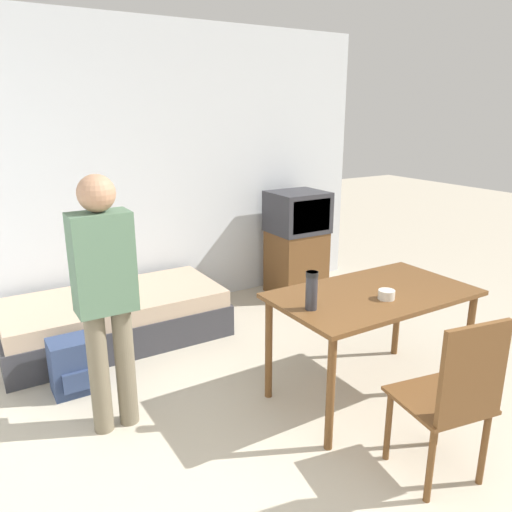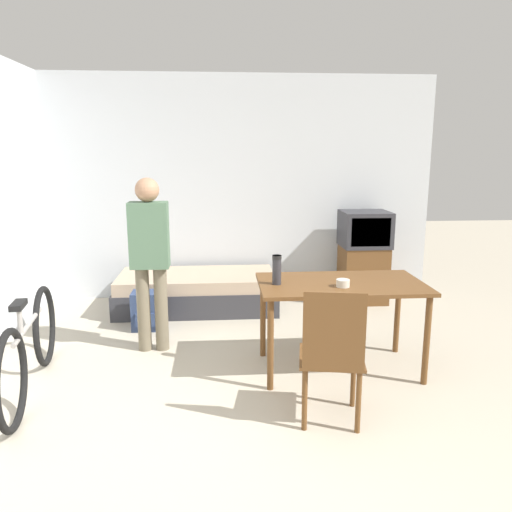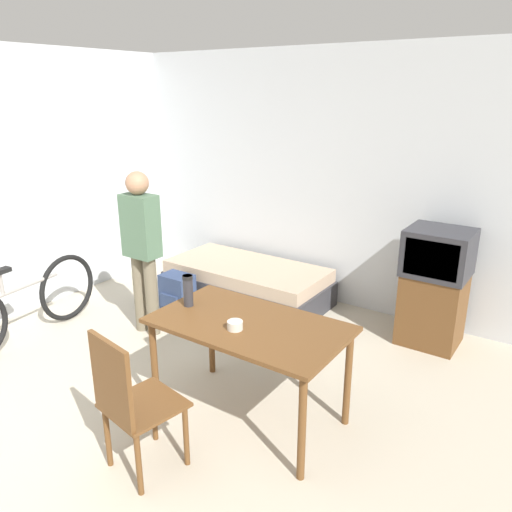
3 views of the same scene
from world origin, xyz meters
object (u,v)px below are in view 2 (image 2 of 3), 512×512
object	(u,v)px
daybed	(197,291)
person_standing	(150,253)
tv	(364,256)
thermos_flask	(277,268)
bicycle	(30,348)
dining_table	(341,293)
wooden_chair	(332,351)
backpack	(149,311)
mate_bowl	(343,283)

from	to	relation	value
daybed	person_standing	distance (m)	1.44
tv	thermos_flask	distance (m)	2.32
daybed	bicycle	size ratio (longest dim) A/B	1.06
dining_table	wooden_chair	xyz separation A→B (m)	(-0.26, -0.86, -0.14)
tv	backpack	world-z (taller)	tv
daybed	backpack	xyz separation A→B (m)	(-0.47, -0.64, -0.01)
bicycle	mate_bowl	distance (m)	2.44
person_standing	backpack	xyz separation A→B (m)	(-0.11, 0.55, -0.72)
dining_table	backpack	distance (m)	2.09
daybed	thermos_flask	distance (m)	2.02
tv	dining_table	distance (m)	2.03
tv	person_standing	size ratio (longest dim) A/B	0.70
wooden_chair	person_standing	bearing A→B (deg)	133.66
daybed	tv	size ratio (longest dim) A/B	1.66
thermos_flask	bicycle	bearing A→B (deg)	-173.71
daybed	dining_table	world-z (taller)	dining_table
daybed	backpack	world-z (taller)	daybed
daybed	backpack	distance (m)	0.80
daybed	mate_bowl	bearing A→B (deg)	-56.65
person_standing	mate_bowl	bearing A→B (deg)	-23.10
bicycle	backpack	bearing A→B (deg)	62.08
dining_table	thermos_flask	bearing A→B (deg)	-177.99
wooden_chair	person_standing	world-z (taller)	person_standing
bicycle	mate_bowl	world-z (taller)	mate_bowl
dining_table	daybed	bearing A→B (deg)	125.75
tv	person_standing	xyz separation A→B (m)	(-2.35, -1.34, 0.35)
tv	dining_table	size ratio (longest dim) A/B	0.82
daybed	dining_table	distance (m)	2.19
bicycle	thermos_flask	bearing A→B (deg)	6.29
thermos_flask	person_standing	bearing A→B (deg)	152.39
daybed	thermos_flask	bearing A→B (deg)	-67.71
mate_bowl	tv	bearing A→B (deg)	69.27
tv	person_standing	world-z (taller)	person_standing
backpack	mate_bowl	bearing A→B (deg)	-35.87
tv	thermos_flask	xyz separation A→B (m)	(-1.28, -1.91, 0.32)
person_standing	thermos_flask	xyz separation A→B (m)	(1.07, -0.56, -0.03)
tv	wooden_chair	xyz separation A→B (m)	(-1.01, -2.75, -0.03)
tv	bicycle	size ratio (longest dim) A/B	0.64
dining_table	backpack	xyz separation A→B (m)	(-1.72, 1.10, -0.47)
wooden_chair	mate_bowl	xyz separation A→B (m)	(0.24, 0.73, 0.25)
tv	wooden_chair	distance (m)	2.93
tv	wooden_chair	bearing A→B (deg)	-110.11
bicycle	mate_bowl	bearing A→B (deg)	2.22
thermos_flask	wooden_chair	bearing A→B (deg)	-72.33
backpack	thermos_flask	bearing A→B (deg)	-43.17
daybed	bicycle	world-z (taller)	bicycle
wooden_chair	thermos_flask	bearing A→B (deg)	107.67
mate_bowl	backpack	world-z (taller)	mate_bowl
daybed	person_standing	xyz separation A→B (m)	(-0.35, -1.20, 0.71)
dining_table	person_standing	bearing A→B (deg)	161.31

